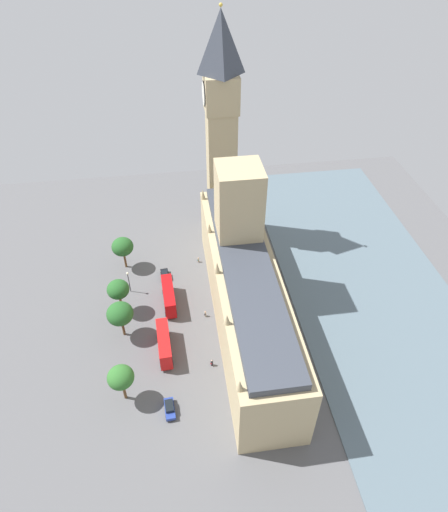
{
  "coord_description": "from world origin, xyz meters",
  "views": [
    {
      "loc": [
        12.04,
        65.45,
        77.12
      ],
      "look_at": [
        1.0,
        -12.04,
        9.45
      ],
      "focal_mm": 31.06,
      "sensor_mm": 36.0,
      "label": 1
    }
  ],
  "objects_px": {
    "car_black_midblock": "(165,275)",
    "pedestrian_by_river_gate": "(212,363)",
    "plane_tree_under_trees": "(123,247)",
    "street_lamp_slot_11": "(128,278)",
    "pedestrian_far_end": "(205,314)",
    "clock_tower": "(221,132)",
    "car_blue_kerbside": "(170,408)",
    "plane_tree_opposite_hall": "(118,290)",
    "parliament_building": "(244,283)",
    "plane_tree_corner": "(121,377)",
    "double_decker_bus_leading": "(164,343)",
    "double_decker_bus_trailing": "(169,296)",
    "plane_tree_slot_10": "(120,314)",
    "pedestrian_near_tower": "(198,260)"
  },
  "relations": [
    {
      "from": "parliament_building",
      "to": "car_blue_kerbside",
      "type": "height_order",
      "value": "parliament_building"
    },
    {
      "from": "plane_tree_corner",
      "to": "plane_tree_opposite_hall",
      "type": "bearing_deg",
      "value": -86.74
    },
    {
      "from": "plane_tree_under_trees",
      "to": "car_black_midblock",
      "type": "bearing_deg",
      "value": 150.59
    },
    {
      "from": "parliament_building",
      "to": "plane_tree_under_trees",
      "type": "distance_m",
      "value": 34.09
    },
    {
      "from": "clock_tower",
      "to": "plane_tree_opposite_hall",
      "type": "distance_m",
      "value": 44.87
    },
    {
      "from": "pedestrian_near_tower",
      "to": "plane_tree_under_trees",
      "type": "distance_m",
      "value": 19.64
    },
    {
      "from": "clock_tower",
      "to": "plane_tree_opposite_hall",
      "type": "xyz_separation_m",
      "value": [
        27.12,
        27.49,
        -22.86
      ]
    },
    {
      "from": "car_blue_kerbside",
      "to": "plane_tree_opposite_hall",
      "type": "distance_m",
      "value": 29.41
    },
    {
      "from": "plane_tree_under_trees",
      "to": "plane_tree_slot_10",
      "type": "bearing_deg",
      "value": 90.44
    },
    {
      "from": "pedestrian_by_river_gate",
      "to": "pedestrian_far_end",
      "type": "relative_size",
      "value": 1.04
    },
    {
      "from": "double_decker_bus_leading",
      "to": "street_lamp_slot_11",
      "type": "bearing_deg",
      "value": -71.19
    },
    {
      "from": "car_black_midblock",
      "to": "pedestrian_by_river_gate",
      "type": "distance_m",
      "value": 29.14
    },
    {
      "from": "pedestrian_near_tower",
      "to": "clock_tower",
      "type": "bearing_deg",
      "value": -81.87
    },
    {
      "from": "car_black_midblock",
      "to": "plane_tree_corner",
      "type": "bearing_deg",
      "value": -108.46
    },
    {
      "from": "car_blue_kerbside",
      "to": "pedestrian_far_end",
      "type": "relative_size",
      "value": 2.87
    },
    {
      "from": "plane_tree_corner",
      "to": "pedestrian_by_river_gate",
      "type": "bearing_deg",
      "value": -163.77
    },
    {
      "from": "double_decker_bus_leading",
      "to": "car_blue_kerbside",
      "type": "relative_size",
      "value": 2.32
    },
    {
      "from": "plane_tree_slot_10",
      "to": "plane_tree_opposite_hall",
      "type": "bearing_deg",
      "value": -85.0
    },
    {
      "from": "clock_tower",
      "to": "pedestrian_by_river_gate",
      "type": "bearing_deg",
      "value": 79.63
    },
    {
      "from": "car_black_midblock",
      "to": "car_blue_kerbside",
      "type": "xyz_separation_m",
      "value": [
        0.58,
        36.97,
        0.0
      ]
    },
    {
      "from": "pedestrian_far_end",
      "to": "clock_tower",
      "type": "bearing_deg",
      "value": -79.02
    },
    {
      "from": "clock_tower",
      "to": "street_lamp_slot_11",
      "type": "xyz_separation_m",
      "value": [
        25.37,
        21.38,
        -25.41
      ]
    },
    {
      "from": "car_black_midblock",
      "to": "parliament_building",
      "type": "bearing_deg",
      "value": -43.81
    },
    {
      "from": "pedestrian_far_end",
      "to": "plane_tree_slot_10",
      "type": "relative_size",
      "value": 0.17
    },
    {
      "from": "double_decker_bus_leading",
      "to": "plane_tree_opposite_hall",
      "type": "height_order",
      "value": "plane_tree_opposite_hall"
    },
    {
      "from": "parliament_building",
      "to": "double_decker_bus_trailing",
      "type": "relative_size",
      "value": 5.71
    },
    {
      "from": "double_decker_bus_leading",
      "to": "pedestrian_near_tower",
      "type": "height_order",
      "value": "double_decker_bus_leading"
    },
    {
      "from": "car_black_midblock",
      "to": "plane_tree_slot_10",
      "type": "bearing_deg",
      "value": -122.76
    },
    {
      "from": "car_black_midblock",
      "to": "pedestrian_by_river_gate",
      "type": "bearing_deg",
      "value": -76.24
    },
    {
      "from": "pedestrian_near_tower",
      "to": "street_lamp_slot_11",
      "type": "distance_m",
      "value": 19.69
    },
    {
      "from": "clock_tower",
      "to": "plane_tree_slot_10",
      "type": "relative_size",
      "value": 6.29
    },
    {
      "from": "car_black_midblock",
      "to": "plane_tree_corner",
      "type": "relative_size",
      "value": 0.48
    },
    {
      "from": "double_decker_bus_trailing",
      "to": "pedestrian_far_end",
      "type": "xyz_separation_m",
      "value": [
        -7.97,
        5.05,
        -1.92
      ]
    },
    {
      "from": "pedestrian_by_river_gate",
      "to": "plane_tree_slot_10",
      "type": "bearing_deg",
      "value": 16.02
    },
    {
      "from": "clock_tower",
      "to": "car_blue_kerbside",
      "type": "height_order",
      "value": "clock_tower"
    },
    {
      "from": "plane_tree_slot_10",
      "to": "street_lamp_slot_11",
      "type": "xyz_separation_m",
      "value": [
        -1.13,
        -13.28,
        -2.33
      ]
    },
    {
      "from": "car_black_midblock",
      "to": "plane_tree_slot_10",
      "type": "relative_size",
      "value": 0.46
    },
    {
      "from": "plane_tree_under_trees",
      "to": "street_lamp_slot_11",
      "type": "relative_size",
      "value": 1.44
    },
    {
      "from": "car_black_midblock",
      "to": "double_decker_bus_trailing",
      "type": "relative_size",
      "value": 0.4
    },
    {
      "from": "pedestrian_by_river_gate",
      "to": "plane_tree_corner",
      "type": "height_order",
      "value": "plane_tree_corner"
    },
    {
      "from": "pedestrian_near_tower",
      "to": "double_decker_bus_trailing",
      "type": "bearing_deg",
      "value": 99.26
    },
    {
      "from": "pedestrian_near_tower",
      "to": "plane_tree_under_trees",
      "type": "bearing_deg",
      "value": 37.27
    },
    {
      "from": "clock_tower",
      "to": "pedestrian_far_end",
      "type": "bearing_deg",
      "value": 75.59
    },
    {
      "from": "clock_tower",
      "to": "parliament_building",
      "type": "bearing_deg",
      "value": 90.86
    },
    {
      "from": "car_blue_kerbside",
      "to": "plane_tree_under_trees",
      "type": "bearing_deg",
      "value": -81.52
    },
    {
      "from": "double_decker_bus_trailing",
      "to": "street_lamp_slot_11",
      "type": "height_order",
      "value": "street_lamp_slot_11"
    },
    {
      "from": "pedestrian_far_end",
      "to": "pedestrian_by_river_gate",
      "type": "bearing_deg",
      "value": 114.88
    },
    {
      "from": "car_black_midblock",
      "to": "pedestrian_near_tower",
      "type": "distance_m",
      "value": 10.08
    },
    {
      "from": "pedestrian_by_river_gate",
      "to": "double_decker_bus_trailing",
      "type": "bearing_deg",
      "value": -20.35
    },
    {
      "from": "pedestrian_by_river_gate",
      "to": "street_lamp_slot_11",
      "type": "xyz_separation_m",
      "value": [
        17.04,
        -24.11,
        3.61
      ]
    }
  ]
}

